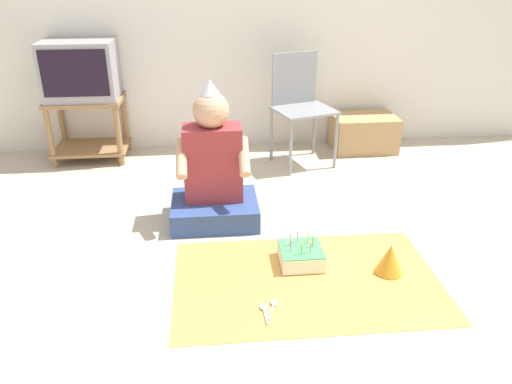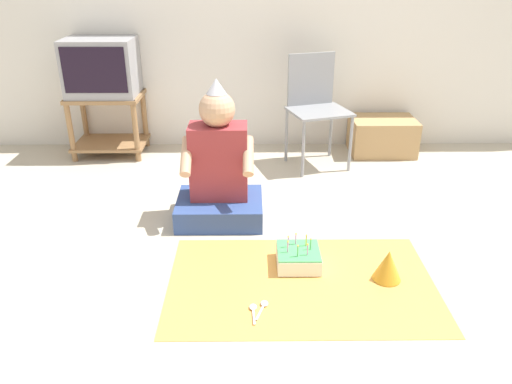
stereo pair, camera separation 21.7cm
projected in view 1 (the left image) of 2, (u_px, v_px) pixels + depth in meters
The scene contains 11 objects.
ground_plane at pixel (308, 274), 2.62m from camera, with size 16.00×16.00×0.00m, color #BCB29E.
tv_stand at pixel (88, 123), 4.01m from camera, with size 0.58×0.43×0.50m.
tv at pixel (81, 70), 3.83m from camera, with size 0.54×0.42×0.44m.
folding_chair at pixel (300, 100), 3.87m from camera, with size 0.53×0.49×0.85m.
cardboard_box_stack at pixel (363, 133), 4.27m from camera, with size 0.53×0.38×0.30m.
person_seated at pixel (213, 175), 3.05m from camera, with size 0.53×0.43×0.88m.
party_cloth at pixel (307, 280), 2.57m from camera, with size 1.36×0.85×0.01m.
birthday_cake at pixel (301, 255), 2.69m from camera, with size 0.23×0.23×0.16m.
party_hat_blue at pixel (390, 259), 2.59m from camera, with size 0.15×0.15×0.17m.
plastic_spoon_near at pixel (274, 305), 2.37m from camera, with size 0.06×0.14×0.01m.
plastic_spoon_far at pixel (264, 309), 2.34m from camera, with size 0.04×0.15×0.01m.
Camera 1 is at (-0.49, -2.15, 1.51)m, focal length 35.00 mm.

